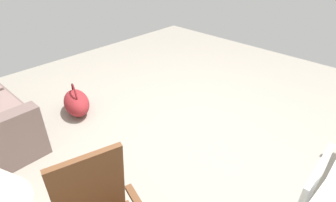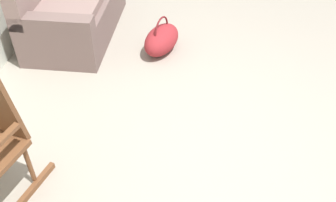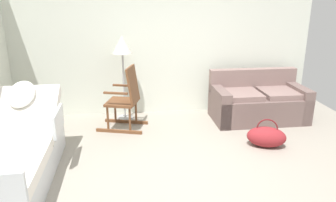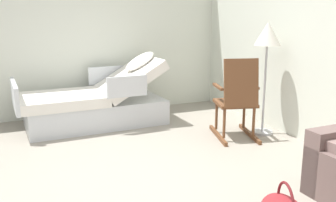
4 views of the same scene
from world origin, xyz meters
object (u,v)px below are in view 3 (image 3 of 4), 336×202
at_px(rocking_chair, 126,99).
at_px(duffel_bag, 266,137).
at_px(floor_lamp, 122,50).
at_px(hospital_bed, 11,159).
at_px(couch, 258,103).

distance_m(rocking_chair, duffel_bag, 2.26).
relative_size(floor_lamp, duffel_bag, 2.34).
height_order(rocking_chair, duffel_bag, rocking_chair).
bearing_deg(duffel_bag, floor_lamp, 146.33).
relative_size(rocking_chair, floor_lamp, 0.71).
distance_m(hospital_bed, floor_lamp, 2.52).
relative_size(hospital_bed, floor_lamp, 1.41).
bearing_deg(rocking_chair, duffel_bag, -24.63).
height_order(hospital_bed, duffel_bag, hospital_bed).
height_order(hospital_bed, floor_lamp, floor_lamp).
bearing_deg(couch, hospital_bed, -155.07).
bearing_deg(duffel_bag, hospital_bed, -169.98).
relative_size(hospital_bed, couch, 1.29).
height_order(floor_lamp, duffel_bag, floor_lamp).
xyz_separation_m(hospital_bed, duffel_bag, (3.35, 0.59, -0.15)).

